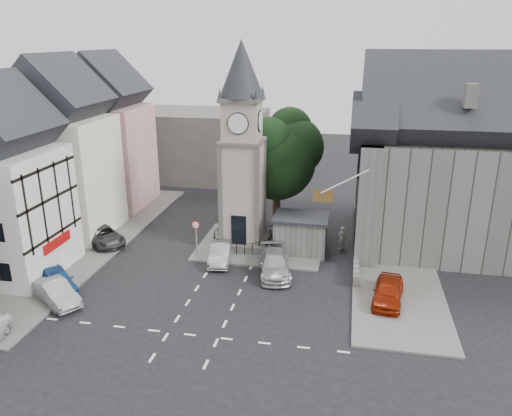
% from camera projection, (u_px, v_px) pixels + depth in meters
% --- Properties ---
extents(ground, '(120.00, 120.00, 0.00)m').
position_uv_depth(ground, '(218.00, 290.00, 33.94)').
color(ground, black).
rests_on(ground, ground).
extents(pavement_west, '(6.00, 30.00, 0.14)m').
position_uv_depth(pavement_west, '(92.00, 242.00, 41.74)').
color(pavement_west, '#595651').
rests_on(pavement_west, ground).
extents(pavement_east, '(6.00, 26.00, 0.14)m').
position_uv_depth(pavement_east, '(392.00, 256.00, 39.18)').
color(pavement_east, '#595651').
rests_on(pavement_east, ground).
extents(central_island, '(10.00, 8.00, 0.16)m').
position_uv_depth(central_island, '(261.00, 245.00, 41.07)').
color(central_island, '#595651').
rests_on(central_island, ground).
extents(road_markings, '(20.00, 8.00, 0.01)m').
position_uv_depth(road_markings, '(193.00, 335.00, 28.83)').
color(road_markings, silver).
rests_on(road_markings, ground).
extents(clock_tower, '(4.86, 4.86, 16.25)m').
position_uv_depth(clock_tower, '(242.00, 149.00, 38.72)').
color(clock_tower, '#4C4944').
rests_on(clock_tower, ground).
extents(stone_shelter, '(4.30, 3.30, 3.08)m').
position_uv_depth(stone_shelter, '(301.00, 234.00, 39.53)').
color(stone_shelter, '#5B5853').
rests_on(stone_shelter, ground).
extents(town_tree, '(7.20, 7.20, 10.80)m').
position_uv_depth(town_tree, '(277.00, 151.00, 43.38)').
color(town_tree, black).
rests_on(town_tree, ground).
extents(warning_sign_post, '(0.70, 0.19, 2.85)m').
position_uv_depth(warning_sign_post, '(196.00, 231.00, 38.90)').
color(warning_sign_post, black).
rests_on(warning_sign_post, ground).
extents(terrace_pink, '(8.10, 7.60, 12.80)m').
position_uv_depth(terrace_pink, '(107.00, 141.00, 49.45)').
color(terrace_pink, tan).
rests_on(terrace_pink, ground).
extents(terrace_cream, '(8.10, 7.60, 12.80)m').
position_uv_depth(terrace_cream, '(63.00, 159.00, 42.03)').
color(terrace_cream, '#F0E6C9').
rests_on(terrace_cream, ground).
extents(terrace_tudor, '(8.10, 7.60, 12.00)m').
position_uv_depth(terrace_tudor, '(1.00, 191.00, 34.73)').
color(terrace_tudor, silver).
rests_on(terrace_tudor, ground).
extents(backdrop_west, '(20.00, 10.00, 8.00)m').
position_uv_depth(backdrop_west, '(182.00, 144.00, 60.80)').
color(backdrop_west, '#4C4944').
rests_on(backdrop_west, ground).
extents(east_building, '(14.40, 11.40, 12.60)m').
position_uv_depth(east_building, '(444.00, 172.00, 39.31)').
color(east_building, '#5B5853').
rests_on(east_building, ground).
extents(east_boundary_wall, '(0.40, 16.00, 0.90)m').
position_uv_depth(east_boundary_wall, '(356.00, 239.00, 41.42)').
color(east_boundary_wall, '#5B5853').
rests_on(east_boundary_wall, ground).
extents(flagpole, '(3.68, 0.10, 2.74)m').
position_uv_depth(flagpole, '(344.00, 182.00, 33.94)').
color(flagpole, white).
rests_on(flagpole, ground).
extents(car_west_blue, '(4.53, 4.39, 1.53)m').
position_uv_depth(car_west_blue, '(57.00, 280.00, 33.65)').
color(car_west_blue, navy).
rests_on(car_west_blue, ground).
extents(car_west_silver, '(4.55, 3.76, 1.46)m').
position_uv_depth(car_west_silver, '(56.00, 292.00, 32.16)').
color(car_west_silver, '#A7AAAF').
rests_on(car_west_silver, ground).
extents(car_west_grey, '(5.50, 5.29, 1.45)m').
position_uv_depth(car_west_grey, '(103.00, 236.00, 41.37)').
color(car_west_grey, '#2D2D2F').
rests_on(car_west_grey, ground).
extents(car_island_silver, '(2.10, 4.44, 1.41)m').
position_uv_depth(car_island_silver, '(220.00, 253.00, 38.07)').
color(car_island_silver, gray).
rests_on(car_island_silver, ground).
extents(car_island_east, '(3.25, 5.62, 1.53)m').
position_uv_depth(car_island_east, '(274.00, 264.00, 36.12)').
color(car_island_east, '#A8ACB1').
rests_on(car_island_east, ground).
extents(car_east_red, '(2.41, 4.73, 1.54)m').
position_uv_depth(car_east_red, '(388.00, 291.00, 32.19)').
color(car_east_red, maroon).
rests_on(car_east_red, ground).
extents(pedestrian, '(0.84, 0.80, 1.92)m').
position_uv_depth(pedestrian, '(342.00, 238.00, 40.31)').
color(pedestrian, '#ADA28F').
rests_on(pedestrian, ground).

